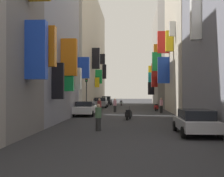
{
  "coord_description": "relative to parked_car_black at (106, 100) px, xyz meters",
  "views": [
    {
      "loc": [
        0.34,
        -2.04,
        2.36
      ],
      "look_at": [
        -1.74,
        32.18,
        2.76
      ],
      "focal_mm": 47.2,
      "sensor_mm": 36.0,
      "label": 1
    }
  ],
  "objects": [
    {
      "name": "pedestrian_near_left",
      "position": [
        2.48,
        -18.77,
        -0.02
      ],
      "size": [
        0.5,
        0.5,
        1.6
      ],
      "color": "black",
      "rests_on": "ground"
    },
    {
      "name": "pedestrian_crossing",
      "position": [
        2.31,
        -35.21,
        -0.01
      ],
      "size": [
        0.5,
        0.5,
        1.63
      ],
      "color": "#2A2A2A",
      "rests_on": "ground"
    },
    {
      "name": "pedestrian_near_right",
      "position": [
        7.75,
        -19.54,
        0.03
      ],
      "size": [
        0.53,
        0.53,
        1.69
      ],
      "color": "black",
      "rests_on": "ground"
    },
    {
      "name": "parked_car_white",
      "position": [
        -0.21,
        -23.86,
        -0.06
      ],
      "size": [
        2.01,
        4.48,
        1.42
      ],
      "color": "white",
      "rests_on": "ground"
    },
    {
      "name": "scooter_silver",
      "position": [
        2.69,
        -1.56,
        -0.35
      ],
      "size": [
        0.52,
        1.92,
        1.13
      ],
      "color": "#ADADB2",
      "rests_on": "ground"
    },
    {
      "name": "parked_car_silver",
      "position": [
        7.83,
        -36.46,
        -0.08
      ],
      "size": [
        2.0,
        4.27,
        1.39
      ],
      "color": "#B7B7BC",
      "rests_on": "ground"
    },
    {
      "name": "pedestrian_mid_street",
      "position": [
        1.42,
        -25.99,
        0.07
      ],
      "size": [
        0.45,
        0.45,
        1.77
      ],
      "color": "#272727",
      "rests_on": "ground"
    },
    {
      "name": "ground_plane",
      "position": [
        3.88,
        -20.88,
        -0.82
      ],
      "size": [
        140.0,
        140.0,
        0.0
      ],
      "primitive_type": "plane",
      "color": "#2D2D30"
    },
    {
      "name": "building_left_far",
      "position": [
        -4.12,
        -5.68,
        8.07
      ],
      "size": [
        7.09,
        29.59,
        17.78
      ],
      "color": "#BCB29E",
      "rests_on": "ground"
    },
    {
      "name": "pedestrian_far_away",
      "position": [
        0.01,
        -20.63,
        -0.03
      ],
      "size": [
        0.44,
        0.44,
        1.58
      ],
      "color": "black",
      "rests_on": "ground"
    },
    {
      "name": "building_right_mid_b",
      "position": [
        11.87,
        -19.74,
        8.81
      ],
      "size": [
        7.38,
        12.75,
        19.27
      ],
      "color": "#BCB29E",
      "rests_on": "ground"
    },
    {
      "name": "parked_car_black",
      "position": [
        0.0,
        0.0,
        0.0
      ],
      "size": [
        1.85,
        4.46,
        1.58
      ],
      "color": "black",
      "rests_on": "ground"
    },
    {
      "name": "building_right_far",
      "position": [
        11.86,
        2.78,
        7.56
      ],
      "size": [
        7.15,
        12.68,
        16.79
      ],
      "color": "gray",
      "rests_on": "ground"
    },
    {
      "name": "building_right_mid_c",
      "position": [
        11.86,
        -8.46,
        9.09
      ],
      "size": [
        7.35,
        9.8,
        19.82
      ],
      "color": "slate",
      "rests_on": "ground"
    },
    {
      "name": "traffic_light_near_corner",
      "position": [
        -0.69,
        -19.9,
        2.08
      ],
      "size": [
        0.26,
        0.34,
        4.24
      ],
      "color": "#2D2D2D",
      "rests_on": "ground"
    },
    {
      "name": "building_left_mid_b",
      "position": [
        -4.11,
        -28.67,
        8.61
      ],
      "size": [
        7.33,
        12.45,
        18.89
      ],
      "color": "gray",
      "rests_on": "ground"
    },
    {
      "name": "scooter_black",
      "position": [
        4.11,
        -27.92,
        -0.35
      ],
      "size": [
        0.63,
        1.8,
        1.13
      ],
      "color": "black",
      "rests_on": "ground"
    },
    {
      "name": "parked_car_grey",
      "position": [
        -0.19,
        -8.55,
        -0.02
      ],
      "size": [
        2.02,
        4.43,
        1.51
      ],
      "color": "slate",
      "rests_on": "ground"
    },
    {
      "name": "scooter_red",
      "position": [
        7.56,
        -15.74,
        -0.35
      ],
      "size": [
        0.7,
        1.97,
        1.13
      ],
      "color": "red",
      "rests_on": "ground"
    }
  ]
}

